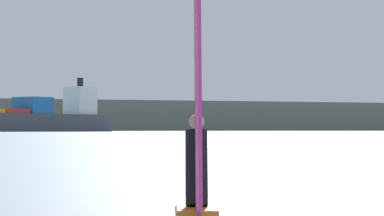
# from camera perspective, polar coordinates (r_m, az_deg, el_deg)

# --- Properties ---
(windsurfer) EXTENTS (1.19, 3.28, 4.22)m
(windsurfer) POSITION_cam_1_polar(r_m,az_deg,el_deg) (12.46, 0.32, -1.98)
(windsurfer) COLOR orange
(windsurfer) RESTS_ON ground_plane
(cargo_ship) EXTENTS (139.66, 101.50, 35.44)m
(cargo_ship) POSITION_cam_1_polar(r_m,az_deg,el_deg) (552.68, -11.42, -0.62)
(cargo_ship) COLOR #3F444C
(cargo_ship) RESTS_ON ground_plane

